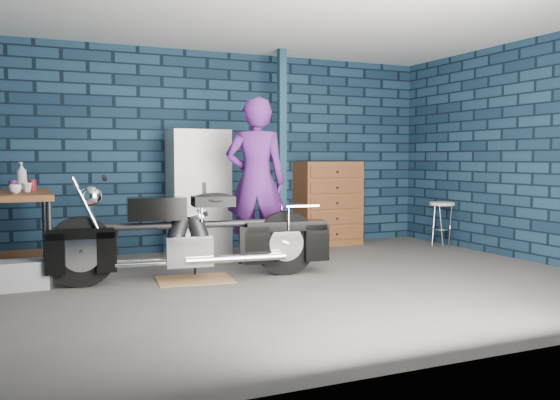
# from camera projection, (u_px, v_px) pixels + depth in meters

# --- Properties ---
(ground) EXTENTS (6.00, 6.00, 0.00)m
(ground) POSITION_uv_depth(u_px,v_px,m) (310.00, 282.00, 6.02)
(ground) COLOR #4B4846
(ground) RESTS_ON ground
(room_walls) EXTENTS (6.02, 5.01, 2.71)m
(room_walls) POSITION_uv_depth(u_px,v_px,m) (288.00, 98.00, 6.39)
(room_walls) COLOR black
(room_walls) RESTS_ON ground
(support_post) EXTENTS (0.10, 0.10, 2.70)m
(support_post) POSITION_uv_depth(u_px,v_px,m) (282.00, 151.00, 7.92)
(support_post) COLOR #132F3C
(support_post) RESTS_ON ground
(workbench) EXTENTS (0.60, 1.40, 0.91)m
(workbench) POSITION_uv_depth(u_px,v_px,m) (21.00, 236.00, 6.11)
(workbench) COLOR brown
(workbench) RESTS_ON ground
(drip_mat) EXTENTS (0.82, 0.66, 0.01)m
(drip_mat) POSITION_uv_depth(u_px,v_px,m) (195.00, 280.00, 6.11)
(drip_mat) COLOR #966341
(drip_mat) RESTS_ON ground
(motorcycle) EXTENTS (2.52, 0.94, 1.08)m
(motorcycle) POSITION_uv_depth(u_px,v_px,m) (194.00, 228.00, 6.07)
(motorcycle) COLOR black
(motorcycle) RESTS_ON ground
(person) EXTENTS (0.84, 0.70, 1.97)m
(person) POSITION_uv_depth(u_px,v_px,m) (256.00, 181.00, 7.03)
(person) COLOR #4E1C69
(person) RESTS_ON ground
(storage_bin) EXTENTS (0.44, 0.31, 0.27)m
(storage_bin) POSITION_uv_depth(u_px,v_px,m) (24.00, 275.00, 5.69)
(storage_bin) COLOR gray
(storage_bin) RESTS_ON ground
(locker) EXTENTS (0.76, 0.54, 1.62)m
(locker) POSITION_uv_depth(u_px,v_px,m) (198.00, 192.00, 7.79)
(locker) COLOR beige
(locker) RESTS_ON ground
(tool_chest) EXTENTS (0.90, 0.50, 1.20)m
(tool_chest) POSITION_uv_depth(u_px,v_px,m) (329.00, 203.00, 8.58)
(tool_chest) COLOR brown
(tool_chest) RESTS_ON ground
(shop_stool) EXTENTS (0.41, 0.41, 0.63)m
(shop_stool) POSITION_uv_depth(u_px,v_px,m) (442.00, 225.00, 8.38)
(shop_stool) COLOR beige
(shop_stool) RESTS_ON ground
(cup_a) EXTENTS (0.14, 0.14, 0.09)m
(cup_a) POSITION_uv_depth(u_px,v_px,m) (15.00, 189.00, 5.77)
(cup_a) COLOR beige
(cup_a) RESTS_ON workbench
(cup_b) EXTENTS (0.13, 0.13, 0.10)m
(cup_b) POSITION_uv_depth(u_px,v_px,m) (27.00, 187.00, 6.02)
(cup_b) COLOR beige
(cup_b) RESTS_ON workbench
(mug_purple) EXTENTS (0.11, 0.11, 0.12)m
(mug_purple) POSITION_uv_depth(u_px,v_px,m) (13.00, 186.00, 6.10)
(mug_purple) COLOR #581965
(mug_purple) RESTS_ON workbench
(mug_red) EXTENTS (0.11, 0.11, 0.12)m
(mug_red) POSITION_uv_depth(u_px,v_px,m) (32.00, 185.00, 6.24)
(mug_red) COLOR maroon
(mug_red) RESTS_ON workbench
(bottle) EXTENTS (0.15, 0.15, 0.30)m
(bottle) POSITION_uv_depth(u_px,v_px,m) (22.00, 176.00, 6.56)
(bottle) COLOR gray
(bottle) RESTS_ON workbench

